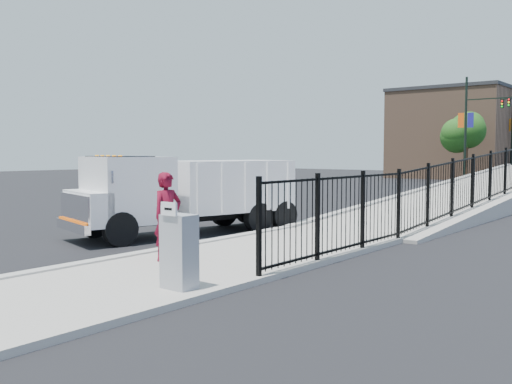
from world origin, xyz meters
The scene contains 14 objects.
ground centered at (0.00, 0.00, 0.00)m, with size 120.00×120.00×0.00m, color black.
sidewalk centered at (1.93, -2.00, 0.06)m, with size 3.55×12.00×0.12m, color #9E998E.
curb centered at (0.00, -2.00, 0.08)m, with size 0.30×12.00×0.16m, color #ADAAA3.
ramp centered at (2.12, 16.00, 0.00)m, with size 3.95×24.00×1.70m, color #9E998E.
iron_fence centered at (3.55, 12.00, 0.90)m, with size 0.10×28.00×1.80m, color black.
truck centered at (-2.01, 1.45, 1.31)m, with size 3.84×7.13×2.33m.
worker centered at (1.10, -2.01, 1.05)m, with size 0.68×0.45×1.87m, color maroon.
utility_cabinet centered at (3.10, -3.58, 0.75)m, with size 0.55×0.40×1.25m, color gray.
arrow_sign centered at (3.10, -3.80, 1.48)m, with size 0.35×0.04×0.22m, color white.
debris centered at (1.36, -2.23, 0.17)m, with size 0.37×0.37×0.09m, color silver.
light_pole_0 centered at (-4.17, 33.09, 4.36)m, with size 3.77×0.22×8.00m.
tree_0 centered at (-5.23, 35.55, 3.96)m, with size 2.95×2.95×5.48m.
tree_2 centered at (-4.80, 46.84, 3.96)m, with size 2.95×2.95×5.47m.
building centered at (-9.00, 44.00, 4.00)m, with size 10.00×10.00×8.00m, color #8C664C.
Camera 1 is at (10.01, -10.16, 2.41)m, focal length 40.00 mm.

